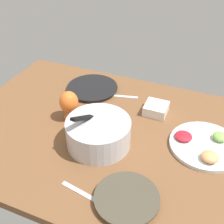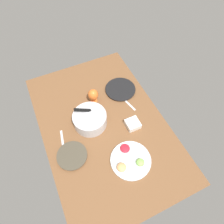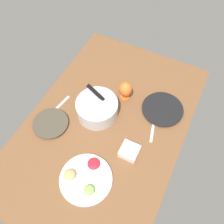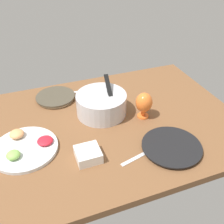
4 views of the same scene
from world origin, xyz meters
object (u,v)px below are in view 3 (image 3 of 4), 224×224
dinner_plate_left (51,124)px  fruit_platter (85,178)px  hurricane_glass_orange (125,90)px  mixing_bowl (97,108)px  square_bowl_white (129,151)px  dinner_plate_right (162,109)px

dinner_plate_left → fruit_platter: fruit_platter is taller
fruit_platter → hurricane_glass_orange: size_ratio=2.06×
mixing_bowl → fruit_platter: size_ratio=0.90×
dinner_plate_left → fruit_platter: (-22.44, -40.10, 0.09)cm
dinner_plate_left → square_bowl_white: (4.88, -56.76, 1.60)cm
fruit_platter → hurricane_glass_orange: bearing=3.6°
dinner_plate_left → fruit_platter: size_ratio=0.76×
mixing_bowl → fruit_platter: bearing=-160.6°
dinner_plate_right → square_bowl_white: 41.05cm
dinner_plate_right → hurricane_glass_orange: hurricane_glass_orange is taller
hurricane_glass_orange → square_bowl_white: size_ratio=1.36×
mixing_bowl → hurricane_glass_orange: size_ratio=1.85×
square_bowl_white → mixing_bowl: bearing=61.6°
dinner_plate_left → mixing_bowl: mixing_bowl is taller
mixing_bowl → square_bowl_white: bearing=-118.4°
dinner_plate_left → square_bowl_white: square_bowl_white is taller
dinner_plate_right → hurricane_glass_orange: 29.87cm
dinner_plate_right → fruit_platter: bearing=160.1°
dinner_plate_left → hurricane_glass_orange: size_ratio=1.57×
mixing_bowl → fruit_platter: 47.88cm
dinner_plate_right → hurricane_glass_orange: bearing=93.2°
square_bowl_white → hurricane_glass_orange: bearing=28.3°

